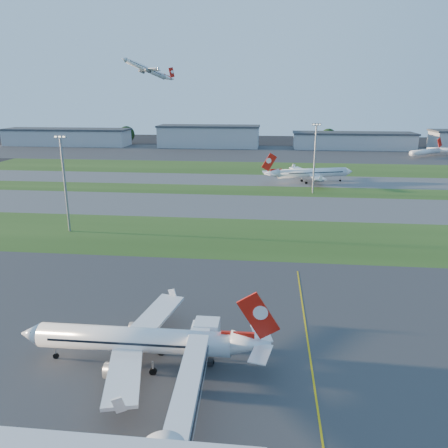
# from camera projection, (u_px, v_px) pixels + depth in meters

# --- Properties ---
(ground) EXTENTS (700.00, 700.00, 0.00)m
(ground) POSITION_uv_depth(u_px,v_px,m) (274.00, 350.00, 63.47)
(ground) COLOR black
(ground) RESTS_ON ground
(apron_near) EXTENTS (300.00, 70.00, 0.01)m
(apron_near) POSITION_uv_depth(u_px,v_px,m) (274.00, 350.00, 63.47)
(apron_near) COLOR #333335
(apron_near) RESTS_ON ground
(grass_strip_a) EXTENTS (300.00, 34.00, 0.01)m
(grass_strip_a) POSITION_uv_depth(u_px,v_px,m) (273.00, 238.00, 113.06)
(grass_strip_a) COLOR #254416
(grass_strip_a) RESTS_ON ground
(taxiway_a) EXTENTS (300.00, 32.00, 0.01)m
(taxiway_a) POSITION_uv_depth(u_px,v_px,m) (273.00, 207.00, 144.53)
(taxiway_a) COLOR #515154
(taxiway_a) RESTS_ON ground
(grass_strip_b) EXTENTS (300.00, 18.00, 0.01)m
(grass_strip_b) POSITION_uv_depth(u_px,v_px,m) (273.00, 191.00, 168.37)
(grass_strip_b) COLOR #254416
(grass_strip_b) RESTS_ON ground
(taxiway_b) EXTENTS (300.00, 26.00, 0.01)m
(taxiway_b) POSITION_uv_depth(u_px,v_px,m) (273.00, 180.00, 189.35)
(taxiway_b) COLOR #515154
(taxiway_b) RESTS_ON ground
(grass_strip_c) EXTENTS (300.00, 40.00, 0.01)m
(grass_strip_c) POSITION_uv_depth(u_px,v_px,m) (273.00, 168.00, 220.82)
(grass_strip_c) COLOR #254416
(grass_strip_c) RESTS_ON ground
(apron_far) EXTENTS (400.00, 80.00, 0.01)m
(apron_far) POSITION_uv_depth(u_px,v_px,m) (272.00, 153.00, 278.04)
(apron_far) COLOR #333335
(apron_far) RESTS_ON ground
(yellow_line) EXTENTS (0.25, 60.00, 0.02)m
(yellow_line) POSITION_uv_depth(u_px,v_px,m) (309.00, 352.00, 62.97)
(yellow_line) COLOR gold
(yellow_line) RESTS_ON ground
(jet_bridge) EXTENTS (4.20, 26.90, 6.20)m
(jet_bridge) POSITION_uv_depth(u_px,v_px,m) (188.00, 389.00, 48.79)
(jet_bridge) COLOR silver
(jet_bridge) RESTS_ON ground
(airliner_parked) EXTENTS (32.86, 27.91, 10.26)m
(airliner_parked) POSITION_uv_depth(u_px,v_px,m) (136.00, 340.00, 59.22)
(airliner_parked) COLOR white
(airliner_parked) RESTS_ON ground
(airliner_taxiing) EXTENTS (36.12, 30.42, 11.61)m
(airliner_taxiing) POSITION_uv_depth(u_px,v_px,m) (311.00, 173.00, 183.34)
(airliner_taxiing) COLOR white
(airliner_taxiing) RESTS_ON ground
(airliner_departing) EXTENTS (27.33, 23.87, 10.34)m
(airliner_departing) POSITION_uv_depth(u_px,v_px,m) (146.00, 69.00, 271.85)
(airliner_departing) COLOR white
(mini_jet_near) EXTENTS (23.74, 18.80, 9.48)m
(mini_jet_near) POSITION_uv_depth(u_px,v_px,m) (426.00, 152.00, 259.02)
(mini_jet_near) COLOR white
(mini_jet_near) RESTS_ON ground
(light_mast_west) EXTENTS (3.20, 0.70, 25.80)m
(light_mast_west) POSITION_uv_depth(u_px,v_px,m) (64.00, 178.00, 114.37)
(light_mast_west) COLOR gray
(light_mast_west) RESTS_ON ground
(light_mast_centre) EXTENTS (3.20, 0.70, 25.80)m
(light_mast_centre) POSITION_uv_depth(u_px,v_px,m) (315.00, 154.00, 160.76)
(light_mast_centre) COLOR gray
(light_mast_centre) RESTS_ON ground
(hangar_far_west) EXTENTS (91.80, 23.00, 12.20)m
(hangar_far_west) POSITION_uv_depth(u_px,v_px,m) (67.00, 137.00, 319.95)
(hangar_far_west) COLOR #9D9FA4
(hangar_far_west) RESTS_ON ground
(hangar_west) EXTENTS (71.40, 23.00, 15.20)m
(hangar_west) POSITION_uv_depth(u_px,v_px,m) (209.00, 136.00, 309.00)
(hangar_west) COLOR #9D9FA4
(hangar_west) RESTS_ON ground
(hangar_east) EXTENTS (81.60, 23.00, 11.20)m
(hangar_east) POSITION_uv_depth(u_px,v_px,m) (353.00, 141.00, 299.54)
(hangar_east) COLOR #9D9FA4
(hangar_east) RESTS_ON ground
(tree_far_west) EXTENTS (11.00, 11.00, 12.00)m
(tree_far_west) POSITION_uv_depth(u_px,v_px,m) (25.00, 134.00, 336.26)
(tree_far_west) COLOR black
(tree_far_west) RESTS_ON ground
(tree_west) EXTENTS (12.10, 12.10, 13.20)m
(tree_west) POSITION_uv_depth(u_px,v_px,m) (127.00, 134.00, 329.96)
(tree_west) COLOR black
(tree_west) RESTS_ON ground
(tree_mid_west) EXTENTS (9.90, 9.90, 10.80)m
(tree_mid_west) POSITION_uv_depth(u_px,v_px,m) (245.00, 138.00, 317.49)
(tree_mid_west) COLOR black
(tree_mid_west) RESTS_ON ground
(tree_mid_east) EXTENTS (11.55, 11.55, 12.60)m
(tree_mid_east) POSITION_uv_depth(u_px,v_px,m) (328.00, 137.00, 314.06)
(tree_mid_east) COLOR black
(tree_mid_east) RESTS_ON ground
(tree_east) EXTENTS (10.45, 10.45, 11.40)m
(tree_east) POSITION_uv_depth(u_px,v_px,m) (438.00, 139.00, 304.82)
(tree_east) COLOR black
(tree_east) RESTS_ON ground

